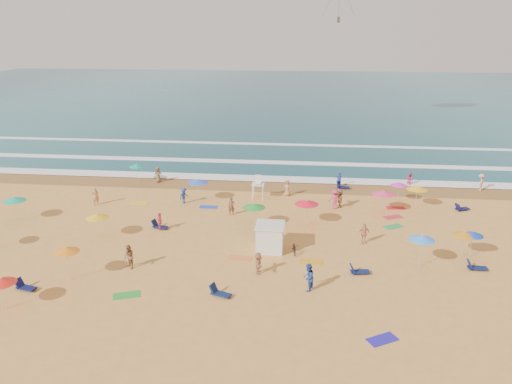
# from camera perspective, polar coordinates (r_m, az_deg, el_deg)

# --- Properties ---
(ground) EXTENTS (220.00, 220.00, 0.00)m
(ground) POSITION_cam_1_polar(r_m,az_deg,el_deg) (41.93, -1.13, -4.53)
(ground) COLOR gold
(ground) RESTS_ON ground
(ocean) EXTENTS (220.00, 140.00, 0.18)m
(ocean) POSITION_cam_1_polar(r_m,az_deg,el_deg) (123.46, 3.80, 10.86)
(ocean) COLOR #0C4756
(ocean) RESTS_ON ground
(wet_sand) EXTENTS (220.00, 220.00, 0.00)m
(wet_sand) POSITION_cam_1_polar(r_m,az_deg,el_deg) (53.58, 0.53, 0.69)
(wet_sand) COLOR olive
(wet_sand) RESTS_ON ground
(surf_foam) EXTENTS (200.00, 18.70, 0.05)m
(surf_foam) POSITION_cam_1_polar(r_m,az_deg,el_deg) (61.98, 1.32, 3.26)
(surf_foam) COLOR white
(surf_foam) RESTS_ON ground
(cabana) EXTENTS (2.00, 2.00, 2.00)m
(cabana) POSITION_cam_1_polar(r_m,az_deg,el_deg) (38.22, 1.60, -5.28)
(cabana) COLOR silver
(cabana) RESTS_ON ground
(cabana_roof) EXTENTS (2.20, 2.20, 0.12)m
(cabana_roof) POSITION_cam_1_polar(r_m,az_deg,el_deg) (37.81, 1.62, -3.81)
(cabana_roof) COLOR silver
(cabana_roof) RESTS_ON cabana
(bicycle) EXTENTS (0.69, 1.61, 0.82)m
(bicycle) POSITION_cam_1_polar(r_m,az_deg,el_deg) (38.11, 4.43, -6.38)
(bicycle) COLOR black
(bicycle) RESTS_ON ground
(lifeguard_stand) EXTENTS (1.20, 1.20, 2.10)m
(lifeguard_stand) POSITION_cam_1_polar(r_m,az_deg,el_deg) (49.31, 0.25, 0.37)
(lifeguard_stand) COLOR white
(lifeguard_stand) RESTS_ON ground
(beach_umbrellas) EXTENTS (56.13, 27.16, 0.77)m
(beach_umbrellas) POSITION_cam_1_polar(r_m,az_deg,el_deg) (41.55, 2.31, -1.77)
(beach_umbrellas) COLOR orange
(beach_umbrellas) RESTS_ON ground
(loungers) EXTENTS (38.07, 24.45, 0.34)m
(loungers) POSITION_cam_1_polar(r_m,az_deg,el_deg) (39.06, 8.86, -6.30)
(loungers) COLOR #0E1347
(loungers) RESTS_ON ground
(towels) EXTENTS (37.39, 22.62, 0.03)m
(towels) POSITION_cam_1_polar(r_m,az_deg,el_deg) (40.04, -0.13, -5.67)
(towels) COLOR red
(towels) RESTS_ON ground
(beachgoers) EXTENTS (48.59, 24.89, 2.13)m
(beachgoers) POSITION_cam_1_polar(r_m,az_deg,el_deg) (44.70, 2.86, -1.88)
(beachgoers) COLOR brown
(beachgoers) RESTS_ON ground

